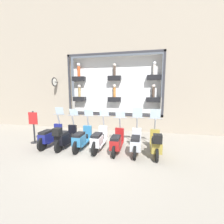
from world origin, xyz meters
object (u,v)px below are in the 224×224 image
at_px(scooter_red_2, 117,142).
at_px(scooter_white_3, 99,139).
at_px(scooter_black_5, 65,137).
at_px(shop_sign_post, 34,126).
at_px(scooter_navy_6, 50,136).
at_px(scooter_teal_4, 82,139).
at_px(scooter_silver_1, 136,142).
at_px(scooter_olive_0, 156,143).

distance_m(scooter_red_2, scooter_white_3, 0.74).
xyz_separation_m(scooter_red_2, scooter_black_5, (-0.06, 2.21, 0.06)).
bearing_deg(shop_sign_post, scooter_navy_6, -102.64).
relative_size(scooter_white_3, scooter_navy_6, 1.00).
distance_m(scooter_navy_6, shop_sign_post, 1.06).
height_order(scooter_black_5, shop_sign_post, scooter_black_5).
relative_size(scooter_white_3, scooter_black_5, 1.01).
relative_size(scooter_teal_4, scooter_navy_6, 1.00).
distance_m(scooter_teal_4, scooter_navy_6, 1.47).
bearing_deg(scooter_navy_6, scooter_red_2, -90.20).
xyz_separation_m(scooter_silver_1, shop_sign_post, (0.22, 4.67, 0.35)).
bearing_deg(scooter_red_2, scooter_navy_6, 89.80).
height_order(scooter_teal_4, scooter_navy_6, scooter_navy_6).
relative_size(scooter_teal_4, scooter_black_5, 1.00).
xyz_separation_m(scooter_white_3, scooter_navy_6, (0.00, 2.21, -0.00)).
height_order(scooter_silver_1, scooter_black_5, scooter_silver_1).
distance_m(scooter_olive_0, scooter_navy_6, 4.42).
relative_size(scooter_navy_6, shop_sign_post, 1.23).
xyz_separation_m(scooter_olive_0, scooter_black_5, (0.00, 3.68, 0.01)).
relative_size(scooter_olive_0, scooter_silver_1, 1.00).
xyz_separation_m(scooter_black_5, scooter_navy_6, (0.07, 0.74, -0.03)).
xyz_separation_m(scooter_white_3, shop_sign_post, (0.22, 3.19, 0.34)).
relative_size(scooter_red_2, shop_sign_post, 1.21).
height_order(scooter_red_2, scooter_white_3, scooter_white_3).
bearing_deg(scooter_teal_4, scooter_silver_1, -89.91).
bearing_deg(scooter_teal_4, shop_sign_post, 84.77).
distance_m(scooter_silver_1, scooter_white_3, 1.47).
distance_m(scooter_olive_0, scooter_red_2, 1.47).
bearing_deg(scooter_black_5, scooter_silver_1, -88.73).
bearing_deg(scooter_teal_4, scooter_black_5, 94.79).
bearing_deg(scooter_navy_6, scooter_silver_1, -90.01).
bearing_deg(scooter_navy_6, scooter_olive_0, -90.88).
height_order(scooter_teal_4, scooter_black_5, scooter_teal_4).
bearing_deg(scooter_olive_0, shop_sign_post, 86.94).
bearing_deg(shop_sign_post, scooter_silver_1, -92.72).
relative_size(scooter_olive_0, scooter_black_5, 1.00).
bearing_deg(scooter_teal_4, scooter_navy_6, 89.84).
distance_m(scooter_silver_1, scooter_black_5, 2.95).
xyz_separation_m(scooter_olive_0, scooter_teal_4, (0.06, 2.94, -0.03)).
bearing_deg(scooter_red_2, scooter_white_3, 89.21).
distance_m(scooter_silver_1, shop_sign_post, 4.68).
distance_m(scooter_olive_0, scooter_white_3, 2.21).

